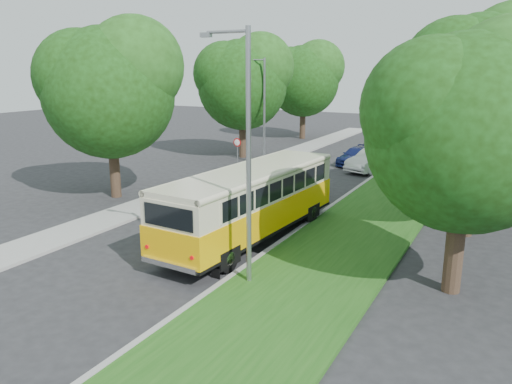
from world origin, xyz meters
The scene contains 13 objects.
ground centered at (0.00, 0.00, 0.00)m, with size 120.00×120.00×0.00m, color #252528.
curb centered at (3.60, 5.00, 0.07)m, with size 0.20×70.00×0.15m, color gray.
grass_verge centered at (5.95, 5.00, 0.07)m, with size 4.50×70.00×0.13m, color #1E4E15.
sidewalk centered at (-4.80, 5.00, 0.06)m, with size 2.20×70.00×0.12m, color gray.
treeline centered at (3.15, 17.99, 5.93)m, with size 24.27×41.91×9.46m.
lamppost_near centered at (4.21, -2.50, 4.37)m, with size 1.71×0.16×8.00m.
lamppost_far centered at (-4.70, 16.00, 4.12)m, with size 1.71×0.16×7.50m.
warning_sign centered at (-4.50, 11.98, 1.71)m, with size 0.56×0.10×2.50m.
vintage_bus centered at (2.31, 1.33, 1.49)m, with size 2.59×10.06×2.99m, color #FFB708, non-canonical shape.
car_silver centered at (1.54, 8.40, 0.62)m, with size 1.46×3.62×1.23m, color #9E9FA3.
car_white centered at (3.00, 17.39, 0.77)m, with size 1.62×4.65×1.53m, color silver.
car_blue centered at (1.26, 19.21, 0.61)m, with size 1.71×4.22×1.22m, color navy.
car_grey centered at (1.83, 25.44, 0.72)m, with size 2.38×5.16×1.43m, color #5C5F64.
Camera 1 is at (11.53, -15.64, 6.83)m, focal length 35.00 mm.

